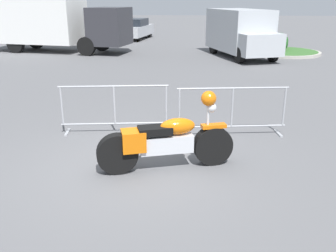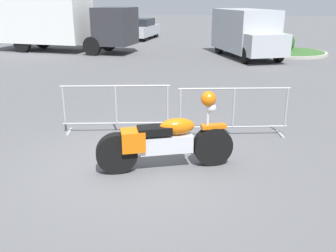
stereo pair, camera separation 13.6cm
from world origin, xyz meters
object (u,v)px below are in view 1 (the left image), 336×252
at_px(delivery_van, 241,32).
at_px(crowd_barrier_far, 232,111).
at_px(parked_car_white, 51,28).
at_px(crowd_barrier_near, 115,108).
at_px(parked_car_silver, 135,29).
at_px(pedestrian, 93,33).
at_px(parked_car_yellow, 93,29).
at_px(motorcycle, 166,141).
at_px(box_truck, 52,21).

bearing_deg(delivery_van, crowd_barrier_far, -25.58).
bearing_deg(parked_car_white, crowd_barrier_far, -141.54).
bearing_deg(crowd_barrier_near, parked_car_white, 114.17).
distance_m(delivery_van, parked_car_white, 14.94).
xyz_separation_m(crowd_barrier_far, parked_car_white, (-11.29, 19.45, 0.20)).
relative_size(delivery_van, parked_car_white, 1.16).
bearing_deg(parked_car_silver, pedestrian, 173.59).
relative_size(delivery_van, pedestrian, 3.17).
bearing_deg(crowd_barrier_near, pedestrian, 106.62).
bearing_deg(parked_car_yellow, crowd_barrier_far, -148.76).
distance_m(motorcycle, crowd_barrier_near, 2.20).
bearing_deg(motorcycle, parked_car_silver, 83.83).
relative_size(crowd_barrier_far, box_truck, 0.30).
bearing_deg(pedestrian, motorcycle, 135.56).
relative_size(box_truck, delivery_van, 1.49).
bearing_deg(motorcycle, pedestrian, 92.50).
distance_m(crowd_barrier_far, box_truck, 15.51).
xyz_separation_m(crowd_barrier_near, pedestrian, (-4.16, 13.95, 0.36)).
bearing_deg(delivery_van, crowd_barrier_near, -37.55).
height_order(crowd_barrier_near, pedestrian, pedestrian).
xyz_separation_m(motorcycle, crowd_barrier_far, (1.28, 1.79, 0.04)).
bearing_deg(delivery_van, parked_car_silver, -159.12).
relative_size(parked_car_yellow, pedestrian, 2.56).
bearing_deg(box_truck, parked_car_yellow, 97.19).
xyz_separation_m(crowd_barrier_near, box_truck, (-6.11, 12.81, 1.08)).
distance_m(delivery_van, parked_car_yellow, 12.52).
height_order(parked_car_white, parked_car_silver, parked_car_white).
height_order(crowd_barrier_far, parked_car_white, parked_car_white).
distance_m(crowd_barrier_far, pedestrian, 15.49).
distance_m(crowd_barrier_far, parked_car_white, 22.49).
bearing_deg(parked_car_white, pedestrian, -131.99).
distance_m(motorcycle, parked_car_yellow, 22.44).
height_order(parked_car_yellow, parked_car_silver, parked_car_silver).
bearing_deg(parked_car_yellow, delivery_van, -121.02).
height_order(crowd_barrier_near, box_truck, box_truck).
xyz_separation_m(motorcycle, parked_car_yellow, (-6.98, 21.33, 0.19)).
bearing_deg(parked_car_white, parked_car_yellow, -80.03).
height_order(motorcycle, box_truck, box_truck).
bearing_deg(pedestrian, delivery_van, -169.54).
relative_size(crowd_barrier_far, parked_car_white, 0.51).
distance_m(parked_car_silver, pedestrian, 5.91).
distance_m(motorcycle, delivery_van, 13.68).
xyz_separation_m(motorcycle, pedestrian, (-5.44, 15.73, 0.40)).
relative_size(box_truck, pedestrian, 4.72).
height_order(parked_car_white, parked_car_yellow, parked_car_white).
bearing_deg(parked_car_silver, crowd_barrier_far, -156.79).
bearing_deg(motorcycle, delivery_van, 62.04).
height_order(crowd_barrier_far, parked_car_yellow, parked_car_yellow).
bearing_deg(crowd_barrier_far, parked_car_white, 120.14).
height_order(delivery_van, pedestrian, delivery_van).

